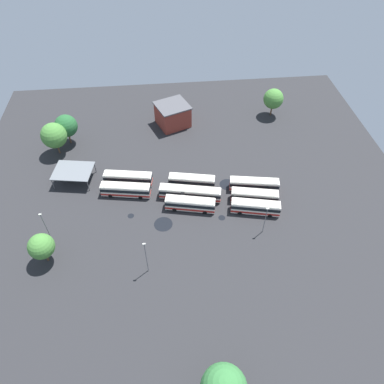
{
  "coord_description": "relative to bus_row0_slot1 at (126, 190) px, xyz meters",
  "views": [
    {
      "loc": [
        -5.42,
        -59.32,
        64.37
      ],
      "look_at": [
        0.54,
        0.37,
        1.46
      ],
      "focal_mm": 33.41,
      "sensor_mm": 36.0,
      "label": 1
    }
  ],
  "objects": [
    {
      "name": "bus_row0_slot1",
      "position": [
        0.0,
        0.0,
        0.0
      ],
      "size": [
        12.29,
        4.47,
        3.35
      ],
      "color": "silver",
      "rests_on": "ground_plane"
    },
    {
      "name": "puddle_back_corner",
      "position": [
        25.39,
        1.03,
        -1.77
      ],
      "size": [
        3.95,
        3.95,
        0.01
      ],
      "primitive_type": "cylinder",
      "color": "black",
      "rests_on": "ground_plane"
    },
    {
      "name": "lamp_post_far_corner",
      "position": [
        -15.77,
        -12.67,
        3.34
      ],
      "size": [
        0.56,
        0.28,
        9.38
      ],
      "color": "slate",
      "rests_on": "ground_plane"
    },
    {
      "name": "tree_northeast",
      "position": [
        44.02,
        30.1,
        4.02
      ],
      "size": [
        6.01,
        6.01,
        8.81
      ],
      "color": "brown",
      "rests_on": "ground_plane"
    },
    {
      "name": "puddle_between_rows",
      "position": [
        11.17,
        -0.8,
        -1.77
      ],
      "size": [
        3.7,
        3.7,
        0.01
      ],
      "primitive_type": "cylinder",
      "color": "black",
      "rests_on": "ground_plane"
    },
    {
      "name": "ground_plane",
      "position": [
        15.53,
        -2.44,
        -1.78
      ],
      "size": [
        110.48,
        110.48,
        0.0
      ],
      "primitive_type": "plane",
      "color": "#28282B"
    },
    {
      "name": "depot_building",
      "position": [
        13.32,
        28.33,
        1.61
      ],
      "size": [
        11.56,
        11.31,
        6.73
      ],
      "color": "maroon",
      "rests_on": "ground_plane"
    },
    {
      "name": "maintenance_shelter",
      "position": [
        -13.12,
        6.45,
        1.49
      ],
      "size": [
        10.62,
        8.81,
        3.42
      ],
      "color": "slate",
      "rests_on": "ground_plane"
    },
    {
      "name": "tree_east_edge",
      "position": [
        -15.93,
        -17.43,
        3.16
      ],
      "size": [
        5.34,
        5.34,
        7.62
      ],
      "color": "brown",
      "rests_on": "ground_plane"
    },
    {
      "name": "tree_west_edge",
      "position": [
        -18.93,
        17.98,
        4.2
      ],
      "size": [
        6.85,
        6.85,
        9.41
      ],
      "color": "brown",
      "rests_on": "ground_plane"
    },
    {
      "name": "bus_row0_slot2",
      "position": [
        0.51,
        4.0,
        0.0
      ],
      "size": [
        12.32,
        4.47,
        3.35
      ],
      "color": "silver",
      "rests_on": "ground_plane"
    },
    {
      "name": "bus_row2_slot2",
      "position": [
        31.58,
        -1.35,
        -0.0
      ],
      "size": [
        12.27,
        4.48,
        3.35
      ],
      "color": "silver",
      "rests_on": "ground_plane"
    },
    {
      "name": "bus_row1_slot1",
      "position": [
        15.49,
        -2.62,
        0.0
      ],
      "size": [
        15.06,
        5.52,
        3.35
      ],
      "color": "silver",
      "rests_on": "ground_plane"
    },
    {
      "name": "puddle_centre_drain",
      "position": [
        1.15,
        -6.98,
        -1.77
      ],
      "size": [
        1.51,
        1.51,
        0.01
      ],
      "primitive_type": "cylinder",
      "color": "black",
      "rests_on": "ground_plane"
    },
    {
      "name": "tree_northwest",
      "position": [
        -16.42,
        22.28,
        4.03
      ],
      "size": [
        6.22,
        6.22,
        8.92
      ],
      "color": "brown",
      "rests_on": "ground_plane"
    },
    {
      "name": "bus_row1_slot2",
      "position": [
        16.37,
        1.35,
        -0.0
      ],
      "size": [
        11.71,
        4.71,
        3.35
      ],
      "color": "silver",
      "rests_on": "ground_plane"
    },
    {
      "name": "bus_row2_slot1",
      "position": [
        30.82,
        -5.2,
        -0.0
      ],
      "size": [
        11.42,
        4.73,
        3.35
      ],
      "color": "silver",
      "rests_on": "ground_plane"
    },
    {
      "name": "bus_row2_slot0",
      "position": [
        30.28,
        -8.68,
        -0.0
      ],
      "size": [
        11.58,
        4.84,
        3.35
      ],
      "color": "silver",
      "rests_on": "ground_plane"
    },
    {
      "name": "lamp_post_by_building",
      "position": [
        30.77,
        -14.57,
        2.63
      ],
      "size": [
        0.56,
        0.28,
        7.98
      ],
      "color": "slate",
      "rests_on": "ground_plane"
    },
    {
      "name": "puddle_near_shelter",
      "position": [
        8.62,
        -10.21,
        -1.77
      ],
      "size": [
        4.28,
        4.28,
        0.01
      ],
      "primitive_type": "cylinder",
      "color": "black",
      "rests_on": "ground_plane"
    },
    {
      "name": "bus_row1_slot0",
      "position": [
        15.24,
        -6.18,
        -0.0
      ],
      "size": [
        11.96,
        4.89,
        3.35
      ],
      "color": "silver",
      "rests_on": "ground_plane"
    },
    {
      "name": "puddle_front_lane",
      "position": [
        22.29,
        -9.66,
        -1.77
      ],
      "size": [
        1.62,
        1.62,
        0.01
      ],
      "primitive_type": "cylinder",
      "color": "black",
      "rests_on": "ground_plane"
    },
    {
      "name": "lamp_post_mid_lot",
      "position": [
        5.04,
        -22.06,
        3.37
      ],
      "size": [
        0.56,
        0.28,
        9.46
      ],
      "color": "slate",
      "rests_on": "ground_plane"
    }
  ]
}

